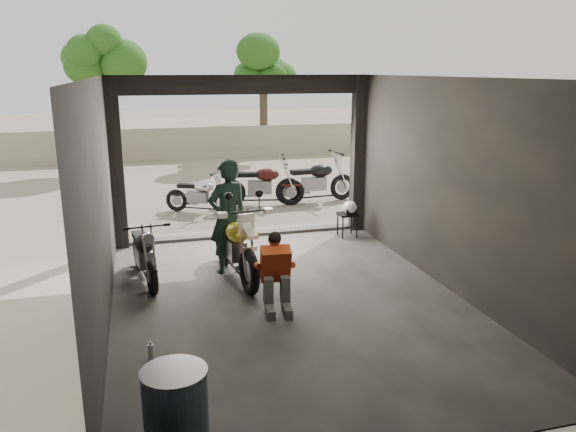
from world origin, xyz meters
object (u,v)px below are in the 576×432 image
outside_bike_b (262,181)px  stool (347,217)px  rider (228,217)px  oil_drum (176,417)px  outside_bike_a (199,192)px  outside_bike_c (316,178)px  mechanic (277,275)px  helmet (350,207)px  sign_post (399,163)px  left_bike (144,250)px  main_bike (235,240)px

outside_bike_b → stool: bearing=-148.8°
rider → oil_drum: 4.69m
outside_bike_b → stool: size_ratio=3.68×
outside_bike_a → stool: 3.84m
oil_drum → rider: bearing=75.2°
outside_bike_c → rider: bearing=141.3°
outside_bike_b → rider: size_ratio=0.96×
mechanic → helmet: bearing=59.3°
rider → mechanic: (0.39, -1.72, -0.42)m
sign_post → left_bike: bearing=-163.8°
main_bike → rider: (-0.06, 0.29, 0.31)m
outside_bike_a → outside_bike_c: bearing=-55.0°
main_bike → oil_drum: size_ratio=2.26×
outside_bike_b → rider: 4.79m
sign_post → oil_drum: bearing=-127.7°
stool → outside_bike_c: bearing=83.8°
left_bike → sign_post: sign_post is taller
stool → rider: bearing=-152.2°
main_bike → outside_bike_b: 5.03m
outside_bike_c → sign_post: bearing=-174.8°
main_bike → outside_bike_a: main_bike is taller
sign_post → rider: bearing=-159.8°
outside_bike_a → stool: (2.65, -2.78, -0.08)m
main_bike → helmet: main_bike is taller
main_bike → sign_post: 3.91m
stool → helmet: bearing=-65.7°
left_bike → outside_bike_b: 5.43m
left_bike → helmet: 4.26m
main_bike → oil_drum: 4.41m
outside_bike_b → stool: 3.30m
oil_drum → sign_post: 7.49m
oil_drum → stool: bearing=57.0°
outside_bike_a → helmet: outside_bike_a is taller
outside_bike_c → mechanic: size_ratio=1.75×
main_bike → outside_bike_c: 5.62m
outside_bike_b → stool: outside_bike_b is taller
main_bike → stool: 3.08m
stool → main_bike: bearing=-146.8°
helmet → mechanic: bearing=-135.1°
outside_bike_c → mechanic: 6.75m
rider → stool: rider is taller
helmet → oil_drum: (-3.86, -5.84, -0.20)m
mechanic → stool: bearing=60.1°
outside_bike_b → oil_drum: outside_bike_b is taller
rider → outside_bike_b: bearing=-129.2°
left_bike → rider: rider is taller
rider → sign_post: sign_post is taller
outside_bike_b → oil_drum: bearing=175.3°
outside_bike_c → oil_drum: bearing=149.9°
main_bike → rider: size_ratio=1.01×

